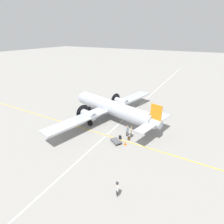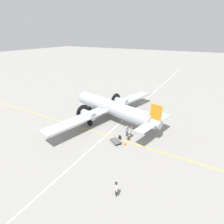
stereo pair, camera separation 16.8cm
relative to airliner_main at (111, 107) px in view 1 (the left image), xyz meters
name	(u,v)px [view 1 (the left image)]	position (x,y,z in m)	size (l,w,h in m)	color
ground_plane	(112,119)	(-0.35, 0.09, -2.40)	(300.00, 300.00, 0.00)	gray
apron_line_eastwest	(96,132)	(-0.35, 5.41, -2.39)	(120.00, 0.16, 0.01)	gold
apron_line_northsouth	(121,122)	(-2.29, 0.09, -2.39)	(0.16, 120.00, 0.01)	silver
airliner_main	(111,107)	(0.00, 0.00, 0.00)	(19.27, 25.48, 5.40)	#ADB2BC
crew_foreground	(117,188)	(-9.01, 14.55, -1.33)	(0.42, 0.46, 1.71)	#2D2D33
passenger_boarding	(127,130)	(-5.24, 3.97, -1.26)	(0.39, 0.56, 1.85)	#2D2D33
ramp_agent	(131,131)	(-5.91, 4.00, -1.25)	(0.32, 0.62, 1.87)	#2D2D33
suitcase_near_door	(129,138)	(-5.96, 4.90, -2.09)	(0.35, 0.18, 0.66)	#47331E
suitcase_upright_spare	(120,137)	(-4.70, 5.34, -2.09)	(0.40, 0.17, 0.66)	#232328
baggage_cart	(116,141)	(-4.60, 6.43, -2.12)	(2.06, 1.83, 0.56)	#56565B
traffic_cone	(125,143)	(-6.03, 6.28, -2.16)	(0.38, 0.38, 0.50)	orange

